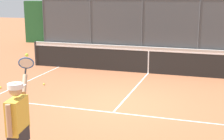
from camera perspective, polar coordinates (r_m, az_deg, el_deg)
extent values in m
plane|color=#A8603D|center=(9.64, 1.34, -6.05)|extent=(60.00, 60.00, 0.00)
cube|color=white|center=(9.05, 0.18, -7.32)|extent=(6.23, 0.05, 0.01)
cube|color=white|center=(11.24, 3.82, -3.27)|extent=(0.05, 4.78, 0.01)
cylinder|color=#474C51|center=(18.97, 14.76, 7.41)|extent=(0.07, 0.07, 2.88)
cylinder|color=#474C51|center=(19.39, 5.22, 7.90)|extent=(0.07, 0.07, 2.88)
cylinder|color=#474C51|center=(20.31, -3.70, 8.15)|extent=(0.07, 0.07, 2.88)
cylinder|color=#474C51|center=(21.66, -11.68, 8.21)|extent=(0.07, 0.07, 2.88)
cube|color=#474C51|center=(19.11, 9.94, 7.68)|extent=(15.96, 0.02, 2.88)
cube|color=#235B2D|center=(19.76, 10.19, 7.57)|extent=(18.96, 0.90, 2.69)
cube|color=silver|center=(19.11, 9.71, 3.56)|extent=(16.96, 0.18, 0.15)
cylinder|color=#2D2D2D|center=(15.21, -12.99, 2.77)|extent=(0.09, 0.09, 1.07)
cube|color=black|center=(13.40, 6.29, 1.33)|extent=(10.16, 0.02, 0.91)
cube|color=white|center=(13.31, 6.34, 3.35)|extent=(10.16, 0.04, 0.05)
cube|color=white|center=(13.40, 6.29, 1.33)|extent=(0.05, 0.04, 0.91)
cube|color=#28282D|center=(5.87, -15.76, -10.92)|extent=(0.28, 0.45, 0.26)
cube|color=gold|center=(5.73, -15.99, -7.52)|extent=(0.28, 0.52, 0.58)
cylinder|color=tan|center=(5.47, -17.33, -8.35)|extent=(0.08, 0.08, 0.54)
cylinder|color=tan|center=(6.03, -14.84, -2.36)|extent=(0.25, 0.39, 0.30)
sphere|color=tan|center=(5.59, -16.27, -3.26)|extent=(0.22, 0.22, 0.22)
cylinder|color=white|center=(5.58, -16.31, -2.65)|extent=(0.29, 0.29, 0.08)
cube|color=white|center=(5.69, -15.77, -2.65)|extent=(0.22, 0.23, 0.02)
cylinder|color=black|center=(6.23, -14.67, -0.31)|extent=(0.10, 0.17, 0.13)
torus|color=#28569E|center=(6.39, -14.55, 1.16)|extent=(0.34, 0.29, 0.26)
cylinder|color=silver|center=(6.39, -14.55, 1.16)|extent=(0.28, 0.23, 0.21)
sphere|color=#C1D138|center=(6.54, -14.44, 2.50)|extent=(0.07, 0.07, 0.07)
sphere|color=#D6E042|center=(11.94, -11.63, -2.40)|extent=(0.07, 0.07, 0.07)
sphere|color=#D6E042|center=(11.91, -18.62, -2.86)|extent=(0.07, 0.07, 0.07)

